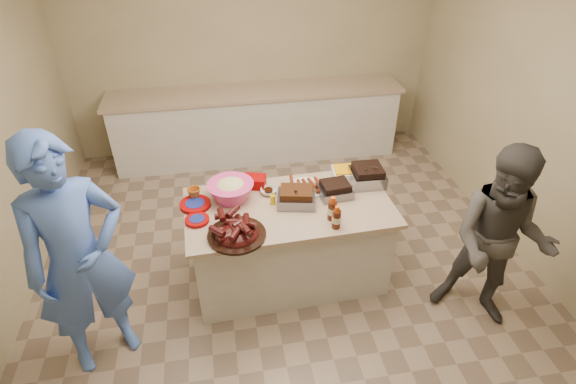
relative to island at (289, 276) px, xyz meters
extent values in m
cube|color=#47230F|center=(0.06, 0.01, 0.80)|extent=(0.35, 0.29, 0.09)
cube|color=black|center=(0.40, 0.07, 0.80)|extent=(0.28, 0.24, 0.08)
cube|color=gray|center=(0.73, 0.21, 0.80)|extent=(0.29, 0.29, 0.11)
cylinder|color=silver|center=(0.18, 0.21, 0.80)|extent=(0.36, 0.36, 0.06)
cube|color=#FBAF0B|center=(0.60, 0.37, 0.80)|extent=(0.29, 0.23, 0.07)
cylinder|color=#3F1809|center=(0.30, -0.23, 0.80)|extent=(0.07, 0.07, 0.21)
cylinder|color=#3F1809|center=(0.30, -0.34, 0.80)|extent=(0.07, 0.07, 0.20)
cylinder|color=yellow|center=(-0.13, 0.05, 0.80)|extent=(0.04, 0.04, 0.11)
imported|color=silver|center=(-0.14, 0.20, 0.80)|extent=(0.14, 0.05, 0.14)
cylinder|color=#860202|center=(-0.76, 0.13, 0.80)|extent=(0.26, 0.26, 0.03)
cylinder|color=#860202|center=(-0.74, -0.08, 0.80)|extent=(0.20, 0.20, 0.03)
imported|color=#A7591A|center=(-0.76, 0.23, 0.80)|extent=(0.11, 0.11, 0.11)
cube|color=#860202|center=(-0.25, 0.33, 0.80)|extent=(0.22, 0.19, 0.09)
imported|color=#4B74D9|center=(-1.50, -0.53, 0.00)|extent=(1.47, 1.95, 0.44)
imported|color=#494642|center=(1.46, -0.69, 0.00)|extent=(1.52, 1.71, 0.59)
camera|label=1|loc=(-0.53, -2.91, 2.98)|focal=28.00mm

